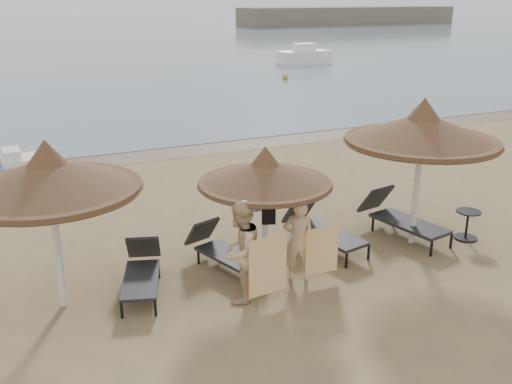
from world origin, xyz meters
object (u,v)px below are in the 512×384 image
palapa_right (422,129)px  side_table (467,226)px  person_right (299,234)px  pedal_boat (26,168)px  palapa_left (49,176)px  person_left (240,244)px  lounger_near_left (222,249)px  lounger_far_left (142,270)px  lounger_far_right (399,216)px  palapa_center (265,173)px  lounger_near_right (321,227)px

palapa_right → side_table: palapa_right is taller
person_right → pedal_boat: (-4.12, 8.53, -0.56)m
palapa_left → person_left: size_ratio=1.39×
lounger_near_left → lounger_far_left: bearing=170.1°
palapa_left → lounger_far_right: (7.06, 0.09, -1.88)m
palapa_center → palapa_left: bearing=175.8°
palapa_right → person_left: palapa_right is taller
lounger_far_right → lounger_near_right: bearing=162.6°
palapa_left → lounger_far_right: palapa_left is taller
palapa_center → person_left: palapa_center is taller
palapa_center → person_right: 1.25m
palapa_center → side_table: (4.61, -0.44, -1.65)m
lounger_far_left → pedal_boat: 7.81m
palapa_left → lounger_far_left: bearing=0.7°
person_right → side_table: bearing=-148.2°
pedal_boat → lounger_near_right: bearing=-57.0°
side_table → person_left: bearing=-176.2°
lounger_near_right → lounger_far_right: bearing=-17.8°
lounger_far_right → lounger_far_left: bearing=169.9°
side_table → pedal_boat: bearing=134.7°
person_left → lounger_far_left: bearing=-76.6°
palapa_right → pedal_boat: bearing=131.5°
pedal_boat → lounger_near_left: bearing=-70.3°
lounger_far_right → pedal_boat: lounger_far_right is taller
palapa_right → lounger_far_right: (-0.00, 0.47, -2.03)m
palapa_left → lounger_near_right: bearing=3.3°
lounger_far_left → lounger_near_left: lounger_near_left is taller
palapa_right → side_table: (1.19, -0.33, -2.16)m
palapa_right → lounger_far_left: bearing=176.1°
lounger_far_left → lounger_far_right: size_ratio=0.86×
palapa_center → person_right: bearing=-54.7°
lounger_near_left → side_table: (5.28, -0.95, -0.07)m
lounger_near_right → side_table: 3.21m
lounger_near_right → person_left: size_ratio=1.01×
palapa_left → palapa_center: bearing=-4.2°
side_table → person_right: 4.25m
palapa_right → person_right: size_ratio=1.71×
side_table → lounger_near_right: bearing=161.7°
person_left → pedal_boat: bearing=-111.6°
pedal_boat → person_right: bearing=-66.7°
lounger_far_left → lounger_near_right: size_ratio=0.90×
palapa_center → lounger_far_left: size_ratio=1.30×
pedal_boat → lounger_far_right: bearing=-49.3°
side_table → person_right: person_right is taller
palapa_left → pedal_boat: size_ratio=1.41×
lounger_near_right → palapa_left: bearing=172.1°
palapa_left → person_right: palapa_left is taller
lounger_far_right → person_left: (-4.26, -1.16, 0.62)m
person_left → pedal_boat: person_left is taller
lounger_near_left → lounger_far_right: 4.09m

